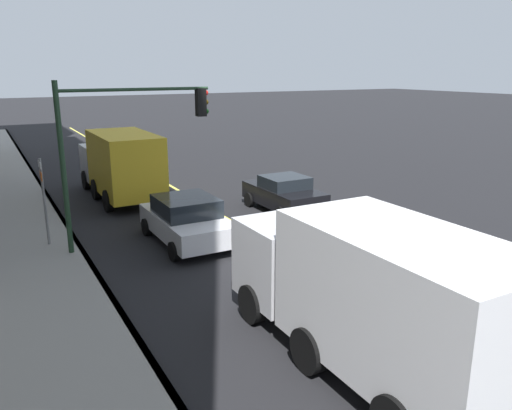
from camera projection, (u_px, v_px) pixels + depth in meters
ground at (287, 254)px, 15.83m from camera, size 200.00×200.00×0.00m
sidewalk_slab at (47, 300)px, 12.51m from camera, size 80.00×2.99×0.15m
curb_edge at (105, 288)px, 13.17m from camera, size 80.00×0.16×0.15m
lane_stripe_center at (287, 253)px, 15.82m from camera, size 80.00×0.16×0.01m
car_black at (284, 193)px, 20.38m from camera, size 3.83×1.99×1.45m
car_white at (187, 220)px, 16.66m from camera, size 4.19×2.13×1.55m
truck_white at (370, 291)px, 9.46m from camera, size 6.66×2.48×2.94m
truck_yellow at (121, 164)px, 22.15m from camera, size 6.61×2.43×2.98m
traffic_light_mast at (125, 133)px, 15.50m from camera, size 0.28×4.78×5.30m
street_sign_post at (44, 196)px, 15.85m from camera, size 0.60×0.08×2.94m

